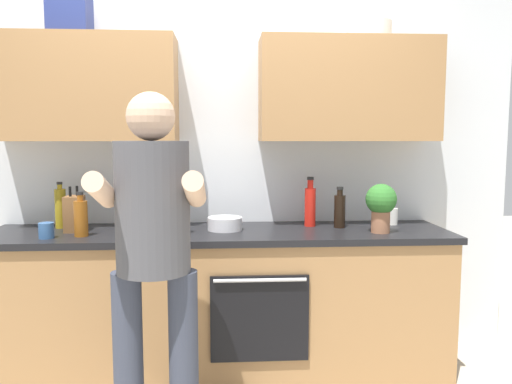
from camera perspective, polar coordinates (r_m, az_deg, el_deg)
name	(u,v)px	position (r m, az deg, el deg)	size (l,w,h in m)	color
ground_plane	(220,370)	(3.39, -4.07, -19.52)	(12.00, 12.00, 0.00)	#B2A893
back_wall_unit	(219,134)	(3.33, -4.27, 6.55)	(4.00, 0.38, 2.50)	silver
counter	(220,301)	(3.22, -4.11, -12.28)	(2.84, 0.67, 0.90)	#A37547
person_standing	(153,243)	(2.37, -11.57, -5.65)	(0.49, 0.45, 1.68)	#383D4C
bottle_syrup	(81,218)	(3.09, -19.26, -2.75)	(0.08, 0.08, 0.26)	#8C4C14
bottle_wine	(183,217)	(3.03, -8.33, -2.81)	(0.07, 0.07, 0.24)	#471419
bottle_oil	(61,208)	(3.41, -21.29, -1.68)	(0.07, 0.07, 0.29)	olive
bottle_hotsauce	(310,205)	(3.27, 6.16, -1.50)	(0.07, 0.07, 0.32)	red
bottle_soy	(340,210)	(3.24, 9.47, -2.03)	(0.07, 0.07, 0.26)	black
cup_coffee	(392,216)	(3.43, 15.17, -2.68)	(0.07, 0.07, 0.11)	white
cup_tea	(46,230)	(3.11, -22.69, -4.05)	(0.08, 0.08, 0.09)	#33598C
mixing_bowl	(225,224)	(3.13, -3.55, -3.59)	(0.21, 0.21, 0.08)	silver
knife_block	(74,214)	(3.26, -19.90, -2.31)	(0.10, 0.14, 0.28)	brown
potted_herb	(381,204)	(3.11, 14.00, -1.30)	(0.19, 0.19, 0.30)	#9E6647
grocery_bag_produce	(143,216)	(3.08, -12.65, -2.66)	(0.16, 0.16, 0.21)	silver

